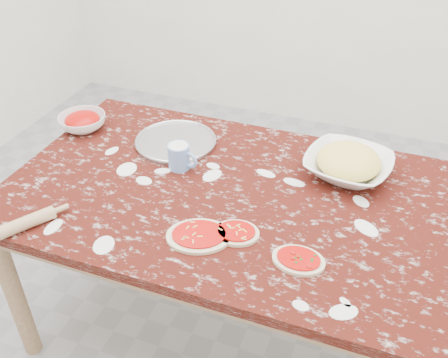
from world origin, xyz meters
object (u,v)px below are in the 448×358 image
Objects in this scene: sauce_bowl at (83,122)px; flour_mug at (180,156)px; cheese_bowl at (348,166)px; rolling_pin at (21,225)px; pizza_tray at (176,142)px; worktable at (224,208)px.

flour_mug is (0.53, -0.13, 0.02)m from sauce_bowl.
flour_mug is (-0.62, -0.18, 0.01)m from cheese_bowl.
rolling_pin is at bearing -143.80° from cheese_bowl.
sauce_bowl is (-0.43, -0.03, 0.03)m from pizza_tray.
worktable is at bearing -15.68° from sauce_bowl.
cheese_bowl reaches higher than rolling_pin.
worktable is 12.59× the size of flour_mug.
flour_mug is at bearing 159.60° from worktable.
worktable is 7.88× the size of sauce_bowl.
cheese_bowl is at bearing 36.20° from rolling_pin.
cheese_bowl is 1.18m from rolling_pin.
sauce_bowl is at bearing -176.10° from pizza_tray.
sauce_bowl reaches higher than rolling_pin.
worktable is at bearing -37.81° from pizza_tray.
pizza_tray is 1.49× the size of rolling_pin.
flour_mug reaches higher than cheese_bowl.
pizza_tray is 0.19m from flour_mug.
sauce_bowl is at bearing 166.28° from flour_mug.
pizza_tray is (-0.31, 0.24, 0.09)m from worktable.
rolling_pin is (-0.24, -0.68, 0.02)m from pizza_tray.
cheese_bowl is at bearing 2.52° from sauce_bowl.
cheese_bowl is 0.64m from flour_mug.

